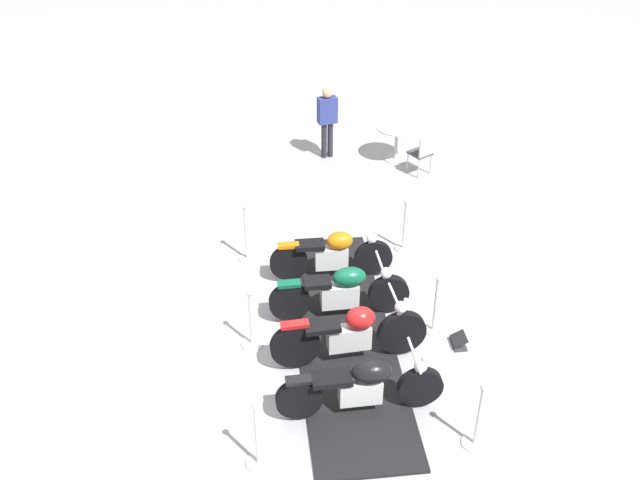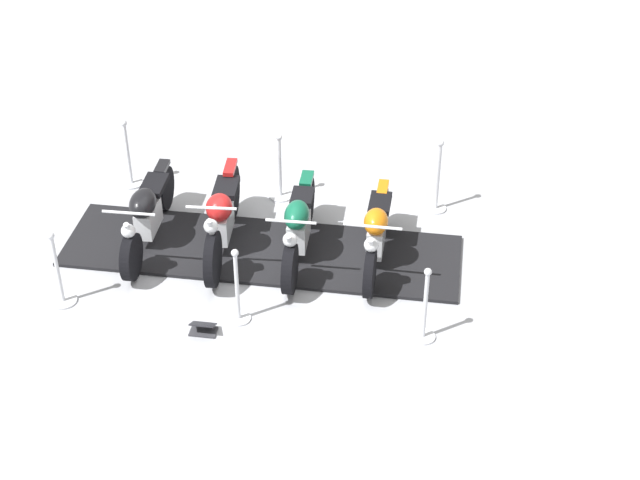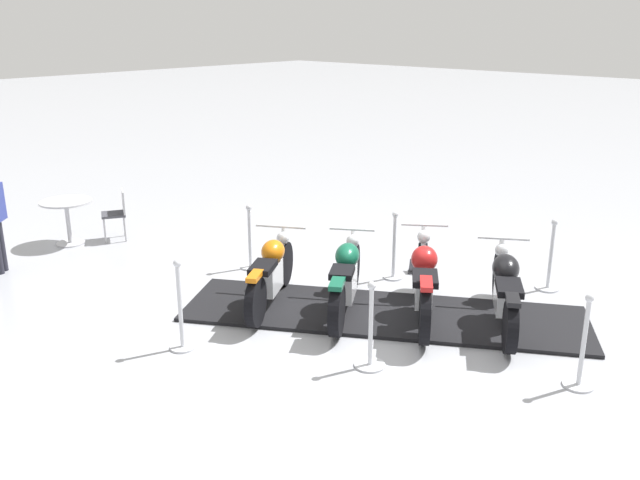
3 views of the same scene
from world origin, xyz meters
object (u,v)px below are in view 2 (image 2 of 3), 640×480
at_px(motorcycle_forest, 298,226).
at_px(motorcycle_copper, 376,233).
at_px(stanchion_left_rear, 437,186).
at_px(info_placard, 203,329).
at_px(stanchion_right_rear, 424,315).
at_px(stanchion_right_mid, 238,295).
at_px(motorcycle_black, 147,213).
at_px(stanchion_left_mid, 280,178).
at_px(motorcycle_maroon, 222,218).
at_px(stanchion_left_front, 129,164).
at_px(stanchion_right_front, 60,281).

relative_size(motorcycle_forest, motorcycle_copper, 1.06).
bearing_deg(stanchion_left_rear, info_placard, 170.77).
relative_size(stanchion_right_rear, info_placard, 2.70).
distance_m(stanchion_right_mid, stanchion_right_rear, 2.22).
bearing_deg(motorcycle_black, stanchion_left_mid, 131.75).
bearing_deg(stanchion_right_mid, motorcycle_maroon, 51.30).
relative_size(stanchion_left_mid, info_placard, 2.69).
xyz_separation_m(motorcycle_black, stanchion_left_mid, (1.99, -0.57, -0.19)).
bearing_deg(motorcycle_copper, stanchion_left_rear, 153.63).
relative_size(stanchion_right_mid, stanchion_left_front, 0.99).
height_order(motorcycle_maroon, motorcycle_forest, motorcycle_maroon).
xyz_separation_m(motorcycle_black, stanchion_right_mid, (-0.38, -1.99, -0.13)).
distance_m(motorcycle_copper, stanchion_right_rear, 1.53).
relative_size(stanchion_left_rear, stanchion_left_front, 1.05).
distance_m(motorcycle_copper, stanchion_left_front, 3.99).
distance_m(motorcycle_black, stanchion_right_mid, 2.03).
bearing_deg(motorcycle_maroon, stanchion_left_mid, 156.21).
relative_size(motorcycle_black, stanchion_right_front, 1.87).
height_order(stanchion_right_rear, stanchion_left_front, stanchion_left_front).
height_order(stanchion_left_mid, stanchion_right_rear, stanchion_right_rear).
bearing_deg(motorcycle_maroon, stanchion_right_mid, 16.16).
relative_size(stanchion_right_mid, stanchion_right_rear, 1.02).
relative_size(motorcycle_maroon, info_placard, 5.11).
bearing_deg(stanchion_right_mid, stanchion_right_rear, -59.05).
relative_size(stanchion_left_mid, stanchion_left_front, 0.96).
xyz_separation_m(motorcycle_forest, motorcycle_copper, (0.52, -0.86, 0.00)).
height_order(motorcycle_maroon, stanchion_left_rear, stanchion_left_rear).
distance_m(motorcycle_maroon, info_placard, 1.72).
distance_m(motorcycle_copper, info_placard, 2.54).
bearing_deg(motorcycle_black, info_placard, 33.47).
distance_m(motorcycle_black, motorcycle_forest, 2.01).
height_order(stanchion_right_mid, info_placard, stanchion_right_mid).
height_order(stanchion_right_front, info_placard, stanchion_right_front).
bearing_deg(motorcycle_maroon, motorcycle_copper, 85.77).
bearing_deg(stanchion_right_mid, stanchion_left_front, 69.74).
bearing_deg(stanchion_left_rear, stanchion_left_front, 120.95).
height_order(motorcycle_black, stanchion_right_rear, stanchion_right_rear).
distance_m(stanchion_left_mid, stanchion_right_rear, 3.54).
xyz_separation_m(stanchion_right_mid, stanchion_left_rear, (3.51, -0.48, 0.02)).
xyz_separation_m(stanchion_right_mid, info_placard, (-0.44, 0.16, -0.31)).
distance_m(stanchion_left_rear, stanchion_left_front, 4.44).
bearing_deg(stanchion_right_mid, stanchion_right_front, 120.95).
bearing_deg(stanchion_left_front, motorcycle_copper, -79.76).
height_order(motorcycle_black, motorcycle_forest, motorcycle_forest).
distance_m(motorcycle_forest, stanchion_right_rear, 2.18).
relative_size(motorcycle_black, stanchion_right_mid, 1.89).
xyz_separation_m(stanchion_left_rear, info_placard, (-3.95, 0.64, -0.33)).
xyz_separation_m(stanchion_right_front, info_placard, (0.70, -1.75, -0.27)).
relative_size(motorcycle_forest, stanchion_left_front, 1.82).
relative_size(motorcycle_copper, stanchion_left_rear, 1.63).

